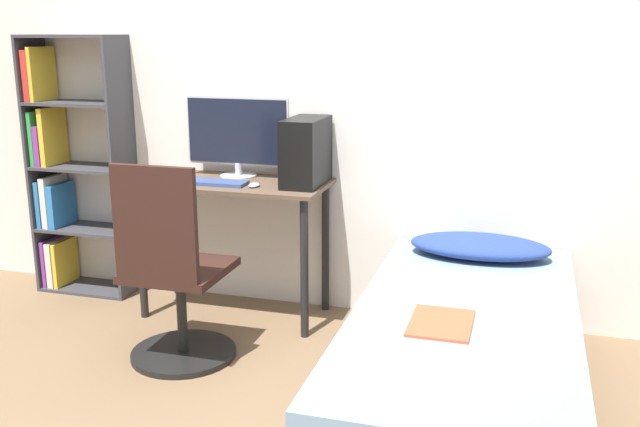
{
  "coord_description": "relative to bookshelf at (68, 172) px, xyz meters",
  "views": [
    {
      "loc": [
        1.1,
        -2.28,
        1.58
      ],
      "look_at": [
        0.18,
        0.82,
        0.75
      ],
      "focal_mm": 40.0,
      "sensor_mm": 36.0,
      "label": 1
    }
  ],
  "objects": [
    {
      "name": "desk",
      "position": [
        1.13,
        -0.11,
        -0.11
      ],
      "size": [
        1.06,
        0.5,
        0.78
      ],
      "color": "brown",
      "rests_on": "ground_plane"
    },
    {
      "name": "keyboard",
      "position": [
        1.08,
        -0.21,
        0.04
      ],
      "size": [
        0.35,
        0.13,
        0.02
      ],
      "color": "#33477A",
      "rests_on": "desk"
    },
    {
      "name": "wall_back",
      "position": [
        1.59,
        0.16,
        0.5
      ],
      "size": [
        8.0,
        0.05,
        2.5
      ],
      "color": "silver",
      "rests_on": "ground_plane"
    },
    {
      "name": "magazine",
      "position": [
        2.41,
        -1.05,
        -0.27
      ],
      "size": [
        0.24,
        0.32,
        0.01
      ],
      "color": "#B24C2D",
      "rests_on": "bed"
    },
    {
      "name": "mouse",
      "position": [
        1.3,
        -0.21,
        0.04
      ],
      "size": [
        0.06,
        0.09,
        0.02
      ],
      "color": "silver",
      "rests_on": "desk"
    },
    {
      "name": "bed",
      "position": [
        2.49,
        -0.86,
        -0.51
      ],
      "size": [
        0.93,
        2.0,
        0.47
      ],
      "color": "#4C3D2D",
      "rests_on": "ground_plane"
    },
    {
      "name": "monitor",
      "position": [
        1.12,
        0.02,
        0.27
      ],
      "size": [
        0.61,
        0.21,
        0.45
      ],
      "color": "#B7B7BC",
      "rests_on": "desk"
    },
    {
      "name": "pillow",
      "position": [
        2.49,
        -0.12,
        -0.22
      ],
      "size": [
        0.7,
        0.36,
        0.11
      ],
      "color": "navy",
      "rests_on": "bed"
    },
    {
      "name": "bookshelf",
      "position": [
        0.0,
        0.0,
        0.0
      ],
      "size": [
        0.6,
        0.28,
        1.56
      ],
      "color": "#38383D",
      "rests_on": "ground_plane"
    },
    {
      "name": "office_chair",
      "position": [
        1.1,
        -0.77,
        -0.36
      ],
      "size": [
        0.52,
        0.52,
        1.01
      ],
      "color": "black",
      "rests_on": "ground_plane"
    },
    {
      "name": "pc_tower",
      "position": [
        1.55,
        -0.07,
        0.21
      ],
      "size": [
        0.19,
        0.38,
        0.36
      ],
      "color": "black",
      "rests_on": "desk"
    }
  ]
}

